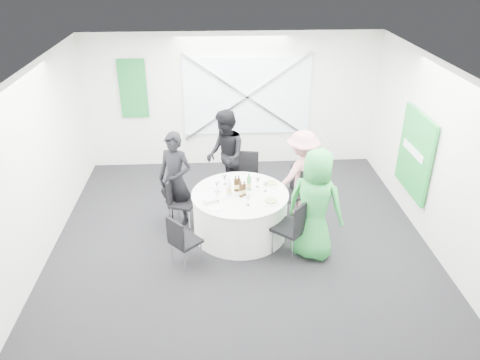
{
  "coord_description": "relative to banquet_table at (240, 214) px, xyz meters",
  "views": [
    {
      "loc": [
        -0.37,
        -6.33,
        4.39
      ],
      "look_at": [
        0.0,
        0.2,
        1.0
      ],
      "focal_mm": 35.0,
      "sensor_mm": 36.0,
      "label": 1
    }
  ],
  "objects": [
    {
      "name": "beer_bottle_a",
      "position": [
        -0.06,
        0.09,
        0.48
      ],
      "size": [
        0.06,
        0.06,
        0.27
      ],
      "color": "#39200A",
      "rests_on": "banquet_table"
    },
    {
      "name": "green_sign",
      "position": [
        2.94,
        0.4,
        0.82
      ],
      "size": [
        0.05,
        1.2,
        1.4
      ],
      "primitive_type": "cube",
      "color": "green",
      "rests_on": "wall_right"
    },
    {
      "name": "wall_back",
      "position": [
        0.0,
        2.8,
        1.02
      ],
      "size": [
        6.0,
        0.0,
        6.0
      ],
      "primitive_type": "plane",
      "rotation": [
        1.57,
        0.0,
        0.0
      ],
      "color": "white",
      "rests_on": "floor"
    },
    {
      "name": "beer_bottle_c",
      "position": [
        0.06,
        -0.06,
        0.47
      ],
      "size": [
        0.06,
        0.06,
        0.24
      ],
      "color": "#39200A",
      "rests_on": "banquet_table"
    },
    {
      "name": "beer_bottle_d",
      "position": [
        0.01,
        -0.12,
        0.48
      ],
      "size": [
        0.06,
        0.06,
        0.27
      ],
      "color": "#39200A",
      "rests_on": "banquet_table"
    },
    {
      "name": "chair_back_right",
      "position": [
        0.92,
        0.46,
        0.16
      ],
      "size": [
        0.57,
        0.56,
        0.92
      ],
      "rotation": [
        0.0,
        0.0,
        -1.11
      ],
      "color": "black",
      "rests_on": "floor"
    },
    {
      "name": "chair_front_right",
      "position": [
        0.79,
        -0.69,
        0.2
      ],
      "size": [
        0.63,
        0.63,
        0.98
      ],
      "rotation": [
        0.0,
        0.0,
        3.99
      ],
      "color": "black",
      "rests_on": "floor"
    },
    {
      "name": "chair_back",
      "position": [
        0.17,
        1.04,
        0.19
      ],
      "size": [
        0.51,
        0.52,
        0.98
      ],
      "rotation": [
        0.0,
        0.0,
        -0.16
      ],
      "color": "black",
      "rests_on": "floor"
    },
    {
      "name": "napkin",
      "position": [
        -0.48,
        -0.28,
        0.42
      ],
      "size": [
        0.22,
        0.18,
        0.05
      ],
      "primitive_type": "cube",
      "rotation": [
        0.0,
        0.0,
        0.36
      ],
      "color": "silver",
      "rests_on": "plate_front_left"
    },
    {
      "name": "beer_bottle_b",
      "position": [
        -0.02,
        0.08,
        0.49
      ],
      "size": [
        0.06,
        0.06,
        0.28
      ],
      "color": "#39200A",
      "rests_on": "banquet_table"
    },
    {
      "name": "fork_a",
      "position": [
        0.57,
        0.11,
        0.38
      ],
      "size": [
        0.08,
        0.14,
        0.01
      ],
      "primitive_type": "cube",
      "rotation": [
        0.0,
        0.0,
        0.49
      ],
      "color": "silver",
      "rests_on": "banquet_table"
    },
    {
      "name": "ceiling",
      "position": [
        0.0,
        -0.2,
        2.42
      ],
      "size": [
        6.0,
        6.0,
        0.0
      ],
      "primitive_type": "plane",
      "rotation": [
        3.14,
        0.0,
        0.0
      ],
      "color": "silver",
      "rests_on": "wall_back"
    },
    {
      "name": "plate_front_left",
      "position": [
        -0.4,
        -0.42,
        0.39
      ],
      "size": [
        0.27,
        0.27,
        0.01
      ],
      "color": "white",
      "rests_on": "banquet_table"
    },
    {
      "name": "plate_back",
      "position": [
        -0.09,
        0.52,
        0.39
      ],
      "size": [
        0.29,
        0.29,
        0.01
      ],
      "color": "white",
      "rests_on": "banquet_table"
    },
    {
      "name": "clear_water_bottle",
      "position": [
        -0.18,
        -0.07,
        0.5
      ],
      "size": [
        0.08,
        0.08,
        0.31
      ],
      "color": "white",
      "rests_on": "banquet_table"
    },
    {
      "name": "knife_b",
      "position": [
        -0.16,
        0.55,
        0.38
      ],
      "size": [
        0.15,
        0.02,
        0.01
      ],
      "primitive_type": "cube",
      "rotation": [
        0.0,
        0.0,
        1.55
      ],
      "color": "silver",
      "rests_on": "banquet_table"
    },
    {
      "name": "banquet_table",
      "position": [
        0.0,
        0.0,
        0.0
      ],
      "size": [
        1.56,
        1.56,
        0.76
      ],
      "color": "silver",
      "rests_on": "floor"
    },
    {
      "name": "wall_right",
      "position": [
        3.0,
        -0.2,
        1.02
      ],
      "size": [
        0.0,
        6.0,
        6.0
      ],
      "primitive_type": "plane",
      "rotation": [
        1.57,
        0.0,
        -1.57
      ],
      "color": "white",
      "rests_on": "floor"
    },
    {
      "name": "wine_glass_d",
      "position": [
        0.1,
        -0.38,
        0.5
      ],
      "size": [
        0.07,
        0.07,
        0.17
      ],
      "color": "white",
      "rests_on": "banquet_table"
    },
    {
      "name": "chair_front_left",
      "position": [
        -0.9,
        -0.84,
        0.11
      ],
      "size": [
        0.54,
        0.54,
        0.85
      ],
      "rotation": [
        0.0,
        0.0,
        2.32
      ],
      "color": "black",
      "rests_on": "floor"
    },
    {
      "name": "wine_glass_a",
      "position": [
        -0.36,
        0.1,
        0.5
      ],
      "size": [
        0.07,
        0.07,
        0.17
      ],
      "color": "white",
      "rests_on": "banquet_table"
    },
    {
      "name": "person_man_back_left",
      "position": [
        -1.06,
        0.44,
        0.44
      ],
      "size": [
        0.7,
        0.59,
        1.64
      ],
      "primitive_type": "imported",
      "rotation": [
        0.0,
        0.0,
        -0.4
      ],
      "color": "black",
      "rests_on": "floor"
    },
    {
      "name": "chair_back_left",
      "position": [
        -1.02,
        0.34,
        0.12
      ],
      "size": [
        0.5,
        0.5,
        0.86
      ],
      "rotation": [
        0.0,
        0.0,
        1.25
      ],
      "color": "black",
      "rests_on": "floor"
    },
    {
      "name": "window_brace_b",
      "position": [
        0.3,
        2.72,
        1.12
      ],
      "size": [
        2.63,
        0.05,
        1.84
      ],
      "primitive_type": "cube",
      "rotation": [
        0.0,
        -0.97,
        0.0
      ],
      "color": "silver",
      "rests_on": "window_panel"
    },
    {
      "name": "wine_glass_e",
      "position": [
        -0.23,
        0.33,
        0.5
      ],
      "size": [
        0.07,
        0.07,
        0.17
      ],
      "color": "white",
      "rests_on": "banquet_table"
    },
    {
      "name": "wine_glass_b",
      "position": [
        0.41,
        0.05,
        0.5
      ],
      "size": [
        0.07,
        0.07,
        0.17
      ],
      "color": "white",
      "rests_on": "banquet_table"
    },
    {
      "name": "wall_left",
      "position": [
        -3.0,
        -0.2,
        1.02
      ],
      "size": [
        0.0,
        6.0,
        6.0
      ],
      "primitive_type": "plane",
      "rotation": [
        1.57,
        0.0,
        1.57
      ],
      "color": "white",
      "rests_on": "floor"
    },
    {
      "name": "person_woman_green",
      "position": [
        1.08,
        -0.63,
        0.5
      ],
      "size": [
        1.03,
        0.92,
        1.76
      ],
      "primitive_type": "imported",
      "rotation": [
        0.0,
        0.0,
        2.61
      ],
      "color": "green",
      "rests_on": "floor"
    },
    {
      "name": "wall_front",
      "position": [
        0.0,
        -3.2,
        1.02
      ],
      "size": [
        6.0,
        0.0,
        6.0
      ],
      "primitive_type": "plane",
      "rotation": [
        -1.57,
        0.0,
        0.0
      ],
      "color": "white",
      "rests_on": "floor"
    },
    {
      "name": "wine_glass_f",
      "position": [
        0.3,
        0.2,
        0.5
      ],
      "size": [
        0.07,
        0.07,
        0.17
      ],
      "color": "white",
      "rests_on": "banquet_table"
    },
    {
      "name": "wine_glass_c",
      "position": [
        -0.37,
        -0.23,
        0.5
      ],
      "size": [
        0.07,
        0.07,
        0.17
      ],
      "color": "white",
      "rests_on": "banquet_table"
    },
    {
      "name": "person_woman_pink",
      "position": [
        1.1,
        0.6,
        0.4
      ],
      "size": [
        1.11,
        0.89,
        1.56
      ],
      "primitive_type": "imported",
      "rotation": [
        0.0,
        0.0,
        -2.64
      ],
      "color": "pink",
      "rests_on": "floor"
    },
    {
      "name": "green_water_bottle",
      "position": [
        0.15,
        0.11,
        0.49
      ],
      "size": [
        0.08,
        0.08,
        0.29
      ],
      "color": "green",
      "rests_on": "banquet_table"
    },
    {
      "name": "fork_b",
      "position": [
        0.2,
        0.54,
        0.38
      ],
      "size": [
        0.15,
        0.02,
        0.01
      ],
      "primitive_type": "cube",
      "rotation": [
        0.0,
        0.0,
        1.51
      ],
      "color": "silver",
      "rests_on": "banquet_table"
    },
    {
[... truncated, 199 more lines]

